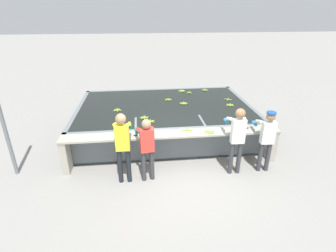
{
  "coord_description": "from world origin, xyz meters",
  "views": [
    {
      "loc": [
        -0.78,
        -5.68,
        3.82
      ],
      "look_at": [
        0.0,
        1.28,
        0.65
      ],
      "focal_mm": 28.0,
      "sensor_mm": 36.0,
      "label": 1
    }
  ],
  "objects_px": {
    "banana_bunch_floating_5": "(205,90)",
    "banana_bunch_floating_4": "(228,99)",
    "banana_bunch_floating_7": "(184,103)",
    "banana_bunch_ledge_0": "(187,130)",
    "banana_bunch_floating_2": "(117,110)",
    "banana_bunch_ledge_1": "(209,132)",
    "worker_3": "(267,136)",
    "banana_bunch_floating_0": "(189,93)",
    "knife_1": "(249,127)",
    "support_post_left": "(1,115)",
    "banana_bunch_floating_6": "(144,118)",
    "knife_0": "(138,135)",
    "banana_bunch_floating_9": "(182,91)",
    "worker_0": "(123,142)",
    "worker_2": "(237,135)",
    "banana_bunch_floating_8": "(230,105)",
    "worker_1": "(147,145)",
    "banana_bunch_floating_3": "(150,121)",
    "banana_bunch_floating_1": "(168,100)"
  },
  "relations": [
    {
      "from": "worker_0",
      "to": "banana_bunch_floating_5",
      "type": "relative_size",
      "value": 6.24
    },
    {
      "from": "worker_3",
      "to": "knife_0",
      "type": "height_order",
      "value": "worker_3"
    },
    {
      "from": "worker_2",
      "to": "banana_bunch_ledge_1",
      "type": "height_order",
      "value": "worker_2"
    },
    {
      "from": "banana_bunch_floating_7",
      "to": "banana_bunch_floating_0",
      "type": "bearing_deg",
      "value": 70.84
    },
    {
      "from": "banana_bunch_ledge_1",
      "to": "knife_1",
      "type": "xyz_separation_m",
      "value": [
        1.12,
        0.17,
        -0.01
      ]
    },
    {
      "from": "banana_bunch_floating_2",
      "to": "support_post_left",
      "type": "xyz_separation_m",
      "value": [
        -2.46,
        -1.75,
        0.65
      ]
    },
    {
      "from": "banana_bunch_floating_2",
      "to": "banana_bunch_ledge_1",
      "type": "height_order",
      "value": "banana_bunch_ledge_1"
    },
    {
      "from": "banana_bunch_floating_5",
      "to": "banana_bunch_floating_6",
      "type": "height_order",
      "value": "same"
    },
    {
      "from": "knife_0",
      "to": "banana_bunch_floating_9",
      "type": "bearing_deg",
      "value": 64.93
    },
    {
      "from": "banana_bunch_floating_0",
      "to": "banana_bunch_floating_4",
      "type": "bearing_deg",
      "value": -37.58
    },
    {
      "from": "worker_3",
      "to": "banana_bunch_floating_6",
      "type": "height_order",
      "value": "worker_3"
    },
    {
      "from": "banana_bunch_floating_2",
      "to": "banana_bunch_floating_6",
      "type": "distance_m",
      "value": 1.08
    },
    {
      "from": "banana_bunch_floating_5",
      "to": "knife_1",
      "type": "bearing_deg",
      "value": -84.39
    },
    {
      "from": "banana_bunch_floating_4",
      "to": "knife_1",
      "type": "bearing_deg",
      "value": -94.45
    },
    {
      "from": "banana_bunch_floating_5",
      "to": "banana_bunch_floating_4",
      "type": "bearing_deg",
      "value": -66.42
    },
    {
      "from": "worker_1",
      "to": "banana_bunch_floating_5",
      "type": "relative_size",
      "value": 5.64
    },
    {
      "from": "banana_bunch_floating_4",
      "to": "worker_1",
      "type": "bearing_deg",
      "value": -134.56
    },
    {
      "from": "banana_bunch_floating_7",
      "to": "banana_bunch_floating_6",
      "type": "bearing_deg",
      "value": -140.55
    },
    {
      "from": "banana_bunch_floating_4",
      "to": "knife_1",
      "type": "xyz_separation_m",
      "value": [
        -0.18,
        -2.29,
        -0.01
      ]
    },
    {
      "from": "worker_0",
      "to": "banana_bunch_floating_1",
      "type": "height_order",
      "value": "worker_0"
    },
    {
      "from": "banana_bunch_ledge_1",
      "to": "banana_bunch_floating_4",
      "type": "bearing_deg",
      "value": 62.23
    },
    {
      "from": "banana_bunch_floating_2",
      "to": "banana_bunch_floating_5",
      "type": "xyz_separation_m",
      "value": [
        3.2,
        1.81,
        -0.0
      ]
    },
    {
      "from": "worker_2",
      "to": "knife_1",
      "type": "relative_size",
      "value": 5.42
    },
    {
      "from": "knife_1",
      "to": "support_post_left",
      "type": "bearing_deg",
      "value": -179.34
    },
    {
      "from": "banana_bunch_floating_6",
      "to": "knife_0",
      "type": "bearing_deg",
      "value": -99.47
    },
    {
      "from": "banana_bunch_floating_0",
      "to": "banana_bunch_ledge_0",
      "type": "distance_m",
      "value": 3.27
    },
    {
      "from": "banana_bunch_floating_9",
      "to": "banana_bunch_ledge_1",
      "type": "height_order",
      "value": "banana_bunch_ledge_1"
    },
    {
      "from": "banana_bunch_floating_0",
      "to": "banana_bunch_floating_8",
      "type": "relative_size",
      "value": 0.9
    },
    {
      "from": "banana_bunch_floating_3",
      "to": "banana_bunch_floating_7",
      "type": "xyz_separation_m",
      "value": [
        1.17,
        1.39,
        -0.0
      ]
    },
    {
      "from": "banana_bunch_floating_0",
      "to": "banana_bunch_ledge_0",
      "type": "bearing_deg",
      "value": -101.35
    },
    {
      "from": "banana_bunch_floating_7",
      "to": "banana_bunch_ledge_0",
      "type": "xyz_separation_m",
      "value": [
        -0.25,
        -2.06,
        0.0
      ]
    },
    {
      "from": "banana_bunch_ledge_0",
      "to": "support_post_left",
      "type": "bearing_deg",
      "value": -179.04
    },
    {
      "from": "knife_1",
      "to": "banana_bunch_floating_7",
      "type": "bearing_deg",
      "value": 124.21
    },
    {
      "from": "banana_bunch_floating_3",
      "to": "banana_bunch_floating_5",
      "type": "height_order",
      "value": "same"
    },
    {
      "from": "banana_bunch_floating_5",
      "to": "knife_0",
      "type": "distance_m",
      "value": 4.43
    },
    {
      "from": "worker_0",
      "to": "banana_bunch_ledge_0",
      "type": "bearing_deg",
      "value": 22.75
    },
    {
      "from": "banana_bunch_floating_6",
      "to": "knife_1",
      "type": "height_order",
      "value": "banana_bunch_floating_6"
    },
    {
      "from": "banana_bunch_floating_0",
      "to": "knife_1",
      "type": "relative_size",
      "value": 0.79
    },
    {
      "from": "banana_bunch_floating_5",
      "to": "banana_bunch_floating_8",
      "type": "relative_size",
      "value": 1.0
    },
    {
      "from": "worker_3",
      "to": "banana_bunch_ledge_0",
      "type": "distance_m",
      "value": 1.95
    },
    {
      "from": "worker_1",
      "to": "banana_bunch_ledge_0",
      "type": "bearing_deg",
      "value": 31.36
    },
    {
      "from": "banana_bunch_ledge_1",
      "to": "worker_3",
      "type": "bearing_deg",
      "value": -17.21
    },
    {
      "from": "banana_bunch_floating_4",
      "to": "banana_bunch_floating_9",
      "type": "relative_size",
      "value": 0.95
    },
    {
      "from": "banana_bunch_floating_2",
      "to": "banana_bunch_floating_5",
      "type": "relative_size",
      "value": 0.98
    },
    {
      "from": "worker_1",
      "to": "banana_bunch_ledge_1",
      "type": "xyz_separation_m",
      "value": [
        1.6,
        0.48,
        0.01
      ]
    },
    {
      "from": "worker_3",
      "to": "support_post_left",
      "type": "bearing_deg",
      "value": 175.29
    },
    {
      "from": "worker_2",
      "to": "banana_bunch_floating_8",
      "type": "xyz_separation_m",
      "value": [
        0.62,
        2.35,
        -0.1
      ]
    },
    {
      "from": "worker_2",
      "to": "worker_3",
      "type": "relative_size",
      "value": 1.08
    },
    {
      "from": "worker_1",
      "to": "banana_bunch_floating_3",
      "type": "bearing_deg",
      "value": 83.69
    },
    {
      "from": "worker_3",
      "to": "worker_0",
      "type": "bearing_deg",
      "value": -178.5
    }
  ]
}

